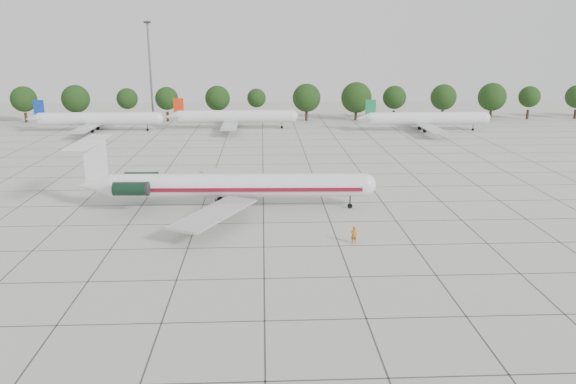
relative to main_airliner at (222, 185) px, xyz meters
name	(u,v)px	position (x,y,z in m)	size (l,w,h in m)	color
ground	(264,223)	(5.27, -6.04, -3.17)	(260.00, 260.00, 0.00)	#B9B9B1
apron_joints	(263,190)	(5.27, 8.96, -3.16)	(170.00, 170.00, 0.02)	#383838
main_airliner	(222,185)	(0.00, 0.00, 0.00)	(38.28, 30.06, 8.97)	silver
ground_crew	(354,235)	(14.92, -13.28, -2.21)	(0.70, 0.46, 1.92)	#BF570B
bg_airliner_b	(98,119)	(-33.30, 63.36, -0.26)	(28.24, 27.20, 7.40)	silver
bg_airliner_c	(234,117)	(-1.46, 65.75, -0.26)	(28.24, 27.20, 7.40)	silver
bg_airliner_d	(426,119)	(43.70, 60.27, -0.26)	(28.24, 27.20, 7.40)	silver
tree_line	(218,98)	(-6.41, 78.96, 2.81)	(249.86, 8.44, 10.22)	#332114
floodlight_mast	(150,65)	(-24.73, 85.96, 11.12)	(1.60, 1.60, 25.45)	slate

